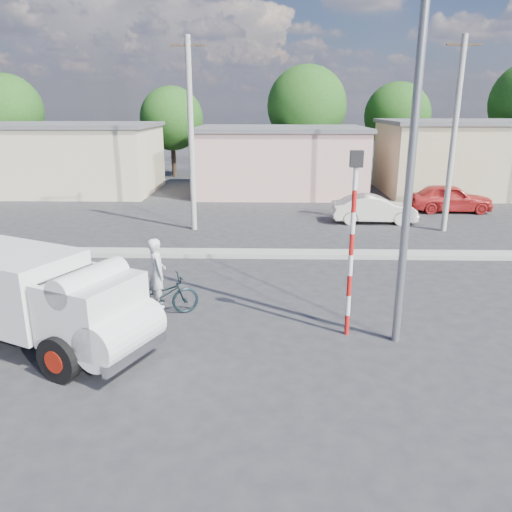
{
  "coord_description": "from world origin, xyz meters",
  "views": [
    {
      "loc": [
        1.29,
        -9.52,
        5.3
      ],
      "look_at": [
        0.96,
        3.66,
        1.3
      ],
      "focal_mm": 35.0,
      "sensor_mm": 36.0,
      "label": 1
    }
  ],
  "objects_px": {
    "car_red": "(450,198)",
    "streetlight": "(407,122)",
    "bicycle": "(159,297)",
    "truck": "(43,299)",
    "cyclist": "(158,284)",
    "car_cream": "(374,209)",
    "traffic_pole": "(352,230)"
  },
  "relations": [
    {
      "from": "streetlight",
      "to": "cyclist",
      "type": "bearing_deg",
      "value": 167.56
    },
    {
      "from": "truck",
      "to": "traffic_pole",
      "type": "height_order",
      "value": "traffic_pole"
    },
    {
      "from": "cyclist",
      "to": "car_cream",
      "type": "distance_m",
      "value": 13.55
    },
    {
      "from": "cyclist",
      "to": "traffic_pole",
      "type": "relative_size",
      "value": 0.41
    },
    {
      "from": "car_cream",
      "to": "car_red",
      "type": "distance_m",
      "value": 5.14
    },
    {
      "from": "streetlight",
      "to": "car_red",
      "type": "bearing_deg",
      "value": 66.53
    },
    {
      "from": "truck",
      "to": "streetlight",
      "type": "height_order",
      "value": "streetlight"
    },
    {
      "from": "traffic_pole",
      "to": "car_red",
      "type": "bearing_deg",
      "value": 63.12
    },
    {
      "from": "cyclist",
      "to": "car_red",
      "type": "bearing_deg",
      "value": -64.63
    },
    {
      "from": "truck",
      "to": "traffic_pole",
      "type": "bearing_deg",
      "value": 32.06
    },
    {
      "from": "bicycle",
      "to": "car_cream",
      "type": "distance_m",
      "value": 13.55
    },
    {
      "from": "car_red",
      "to": "streetlight",
      "type": "height_order",
      "value": "streetlight"
    },
    {
      "from": "cyclist",
      "to": "car_red",
      "type": "relative_size",
      "value": 0.43
    },
    {
      "from": "traffic_pole",
      "to": "streetlight",
      "type": "height_order",
      "value": "streetlight"
    },
    {
      "from": "car_cream",
      "to": "traffic_pole",
      "type": "distance_m",
      "value": 12.58
    },
    {
      "from": "bicycle",
      "to": "cyclist",
      "type": "distance_m",
      "value": 0.35
    },
    {
      "from": "bicycle",
      "to": "truck",
      "type": "bearing_deg",
      "value": 107.43
    },
    {
      "from": "car_cream",
      "to": "bicycle",
      "type": "bearing_deg",
      "value": 145.53
    },
    {
      "from": "car_cream",
      "to": "traffic_pole",
      "type": "bearing_deg",
      "value": 166.37
    },
    {
      "from": "cyclist",
      "to": "car_red",
      "type": "height_order",
      "value": "cyclist"
    },
    {
      "from": "traffic_pole",
      "to": "cyclist",
      "type": "bearing_deg",
      "value": 168.64
    },
    {
      "from": "bicycle",
      "to": "car_red",
      "type": "bearing_deg",
      "value": -64.63
    },
    {
      "from": "bicycle",
      "to": "streetlight",
      "type": "bearing_deg",
      "value": -125.52
    },
    {
      "from": "bicycle",
      "to": "traffic_pole",
      "type": "xyz_separation_m",
      "value": [
        4.73,
        -0.95,
        2.05
      ]
    },
    {
      "from": "cyclist",
      "to": "streetlight",
      "type": "xyz_separation_m",
      "value": [
        5.67,
        -1.25,
        4.06
      ]
    },
    {
      "from": "truck",
      "to": "bicycle",
      "type": "height_order",
      "value": "truck"
    },
    {
      "from": "car_cream",
      "to": "car_red",
      "type": "bearing_deg",
      "value": -58.76
    },
    {
      "from": "traffic_pole",
      "to": "streetlight",
      "type": "relative_size",
      "value": 0.48
    },
    {
      "from": "truck",
      "to": "cyclist",
      "type": "relative_size",
      "value": 3.07
    },
    {
      "from": "truck",
      "to": "cyclist",
      "type": "xyz_separation_m",
      "value": [
        2.14,
        1.83,
        -0.3
      ]
    },
    {
      "from": "truck",
      "to": "streetlight",
      "type": "xyz_separation_m",
      "value": [
        7.81,
        0.58,
        3.76
      ]
    },
    {
      "from": "streetlight",
      "to": "car_cream",
      "type": "bearing_deg",
      "value": 80.39
    }
  ]
}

